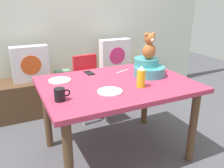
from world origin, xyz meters
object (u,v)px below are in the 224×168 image
Objects in this scene: pillow_floral_right at (115,55)px; coffee_mug at (60,95)px; book_stack at (62,73)px; dinner_plate_near at (60,80)px; pillow_floral_left at (30,64)px; teddy_bear at (149,47)px; dinner_plate_far at (110,91)px; ketchup_bottle at (141,77)px; highchair at (89,79)px; cell_phone at (89,73)px; infant_seat_teal at (148,68)px; dining_table at (117,92)px.

coffee_mug is at bearing -128.84° from pillow_floral_right.
coffee_mug is (-0.35, -1.42, 0.29)m from book_stack.
pillow_floral_left is at bearing 98.24° from dinner_plate_near.
teddy_bear is 1.25× the size of dinner_plate_far.
ketchup_bottle is 0.30m from dinner_plate_far.
cell_phone is (-0.16, -0.44, 0.22)m from highchair.
pillow_floral_right reaches higher than dinner_plate_far.
ketchup_bottle is 0.68m from coffee_mug.
coffee_mug is at bearing -103.89° from book_stack.
infant_seat_teal is 0.58m from cell_phone.
book_stack is 1.08× the size of ketchup_bottle.
cell_phone reaches higher than book_stack.
pillow_floral_left is 1.47m from dinner_plate_far.
cell_phone is (-0.26, 0.54, -0.08)m from ketchup_bottle.
ketchup_bottle is at bearing -36.99° from dinner_plate_near.
pillow_floral_left and infant_seat_teal have the same top height.
infant_seat_teal is 1.65× the size of dinner_plate_near.
book_stack is at bearing 91.81° from dinner_plate_far.
teddy_bear is at bearing 25.44° from dinner_plate_far.
cell_phone is (0.07, -0.88, 0.25)m from book_stack.
pillow_floral_left is 1.76× the size of teddy_bear.
pillow_floral_right is 1.22m from teddy_bear.
book_stack is at bearing 115.70° from teddy_bear.
infant_seat_teal is at bearing 46.70° from ketchup_bottle.
teddy_bear is at bearing -65.28° from highchair.
coffee_mug is (-1.13, -1.40, 0.11)m from pillow_floral_right.
coffee_mug is 0.60× the size of dinner_plate_near.
coffee_mug reaches higher than dinner_plate_far.
infant_seat_teal is (0.37, 0.06, 0.17)m from dining_table.
teddy_bear reaches higher than pillow_floral_left.
pillow_floral_left is at bearing 129.69° from teddy_bear.
coffee_mug is at bearing -102.77° from dinner_plate_near.
teddy_bear is at bearing -34.28° from cell_phone.
infant_seat_teal is 1.78× the size of ketchup_bottle.
dinner_plate_far reaches higher than dining_table.
dinner_plate_far is 0.54m from cell_phone.
dinner_plate_near reaches higher than book_stack.
ketchup_bottle reaches higher than book_stack.
ketchup_bottle is at bearing -133.37° from teddy_bear.
highchair is at bearing 66.67° from cell_phone.
book_stack is 1.05m from dinner_plate_near.
ketchup_bottle is (0.72, -1.40, 0.15)m from pillow_floral_left.
pillow_floral_left is 1.00× the size of pillow_floral_right.
highchair is 0.86m from infant_seat_teal.
dinner_plate_far is 1.39× the size of cell_phone.
book_stack is (-0.77, 0.02, -0.18)m from pillow_floral_right.
dining_table is 7.17× the size of ketchup_bottle.
highchair is 6.58× the size of coffee_mug.
dinner_plate_far is (-0.29, 0.00, -0.08)m from ketchup_bottle.
highchair is at bearing -142.85° from pillow_floral_right.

